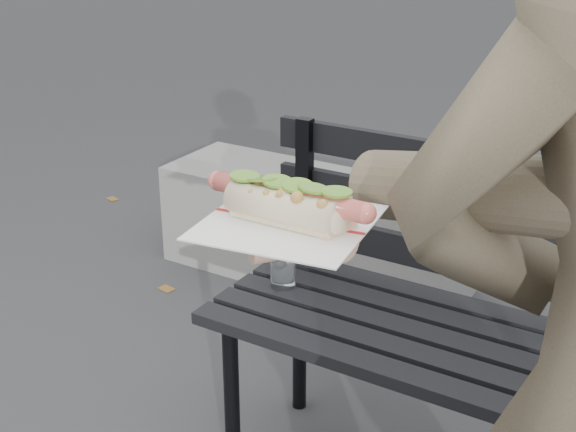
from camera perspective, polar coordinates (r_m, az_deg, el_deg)
name	(u,v)px	position (r m, az deg, el deg)	size (l,w,h in m)	color
park_bench	(528,326)	(1.89, 16.73, -7.51)	(1.50, 0.44, 0.88)	black
concrete_block	(315,228)	(3.11, 1.92, -0.88)	(1.20, 0.40, 0.40)	slate
held_hotdog	(474,203)	(0.91, 13.09, 0.91)	(0.63, 0.32, 0.20)	#4B4332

